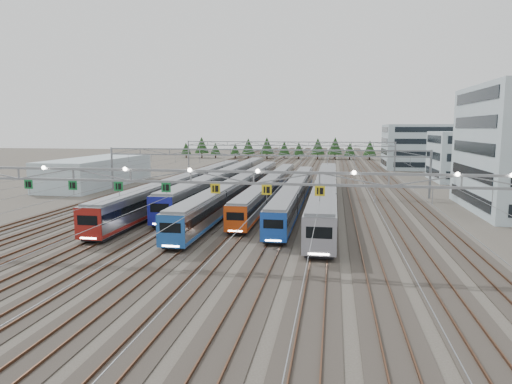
% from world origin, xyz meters
% --- Properties ---
extents(ground, '(400.00, 400.00, 0.00)m').
position_xyz_m(ground, '(0.00, 0.00, 0.00)').
color(ground, '#47423A').
rests_on(ground, ground).
extents(track_bed, '(54.00, 260.00, 5.42)m').
position_xyz_m(track_bed, '(0.00, 100.00, 1.49)').
color(track_bed, '#2D2823').
rests_on(track_bed, ground).
extents(train_a, '(2.90, 65.24, 3.78)m').
position_xyz_m(train_a, '(-11.25, 34.61, 2.14)').
color(train_a, black).
rests_on(train_a, ground).
extents(train_b, '(3.00, 66.65, 3.91)m').
position_xyz_m(train_b, '(-6.75, 42.70, 2.21)').
color(train_b, black).
rests_on(train_b, ground).
extents(train_c, '(2.78, 65.73, 3.61)m').
position_xyz_m(train_c, '(-2.25, 33.43, 2.06)').
color(train_c, black).
rests_on(train_c, ground).
extents(train_d, '(2.57, 56.03, 3.34)m').
position_xyz_m(train_d, '(2.25, 35.81, 1.92)').
color(train_d, black).
rests_on(train_d, ground).
extents(train_e, '(2.65, 51.55, 3.45)m').
position_xyz_m(train_e, '(6.75, 30.08, 1.97)').
color(train_e, black).
rests_on(train_e, ground).
extents(train_f, '(3.05, 59.06, 3.97)m').
position_xyz_m(train_f, '(11.25, 29.49, 2.24)').
color(train_f, black).
rests_on(train_f, ground).
extents(gantry_near, '(56.36, 0.61, 8.08)m').
position_xyz_m(gantry_near, '(-0.05, -0.12, 7.09)').
color(gantry_near, gray).
rests_on(gantry_near, ground).
extents(gantry_mid, '(56.36, 0.36, 8.00)m').
position_xyz_m(gantry_mid, '(0.00, 40.00, 6.39)').
color(gantry_mid, gray).
rests_on(gantry_mid, ground).
extents(gantry_far, '(56.36, 0.36, 8.00)m').
position_xyz_m(gantry_far, '(0.00, 85.00, 6.39)').
color(gantry_far, gray).
rests_on(gantry_far, ground).
extents(depot_bldg_mid, '(14.00, 16.00, 10.76)m').
position_xyz_m(depot_bldg_mid, '(40.89, 67.59, 5.38)').
color(depot_bldg_mid, '#A6BEC6').
rests_on(depot_bldg_mid, ground).
extents(depot_bldg_north, '(22.00, 18.00, 12.53)m').
position_xyz_m(depot_bldg_north, '(37.60, 98.41, 6.27)').
color(depot_bldg_north, '#A6BEC6').
rests_on(depot_bldg_north, ground).
extents(west_shed, '(10.00, 30.00, 5.56)m').
position_xyz_m(west_shed, '(-34.70, 46.99, 2.78)').
color(west_shed, '#A6BEC6').
rests_on(west_shed, ground).
extents(treeline, '(87.50, 5.60, 7.02)m').
position_xyz_m(treeline, '(-4.05, 133.18, 4.23)').
color(treeline, '#332114').
rests_on(treeline, ground).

